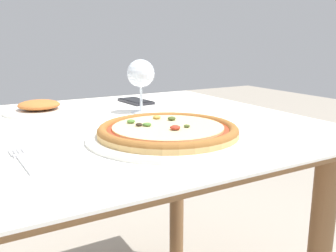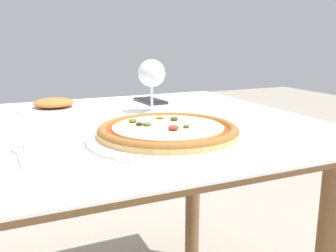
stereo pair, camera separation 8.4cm
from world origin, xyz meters
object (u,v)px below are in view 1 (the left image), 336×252
at_px(pizza_plate, 168,132).
at_px(fork, 23,160).
at_px(dining_table, 104,162).
at_px(side_plate, 39,108).
at_px(wine_glass_far_left, 141,75).
at_px(cell_phone, 136,101).

distance_m(pizza_plate, fork, 0.31).
bearing_deg(pizza_plate, dining_table, 112.46).
bearing_deg(pizza_plate, side_plate, 111.80).
bearing_deg(side_plate, wine_glass_far_left, -29.45).
height_order(cell_phone, side_plate, side_plate).
height_order(wine_glass_far_left, cell_phone, wine_glass_far_left).
relative_size(fork, wine_glass_far_left, 1.05).
distance_m(wine_glass_far_left, side_plate, 0.33).
distance_m(pizza_plate, side_plate, 0.50).
relative_size(pizza_plate, cell_phone, 2.45).
height_order(dining_table, cell_phone, cell_phone).
height_order(fork, side_plate, side_plate).
bearing_deg(cell_phone, wine_glass_far_left, -109.66).
bearing_deg(fork, side_plate, 75.10).
bearing_deg(side_plate, cell_phone, 3.14).
xyz_separation_m(fork, cell_phone, (0.46, 0.49, 0.00)).
bearing_deg(pizza_plate, wine_glass_far_left, 74.66).
bearing_deg(wine_glass_far_left, pizza_plate, -105.34).
relative_size(pizza_plate, wine_glass_far_left, 2.27).
height_order(dining_table, pizza_plate, pizza_plate).
distance_m(fork, wine_glass_far_left, 0.52).
xyz_separation_m(pizza_plate, cell_phone, (0.15, 0.48, -0.01)).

